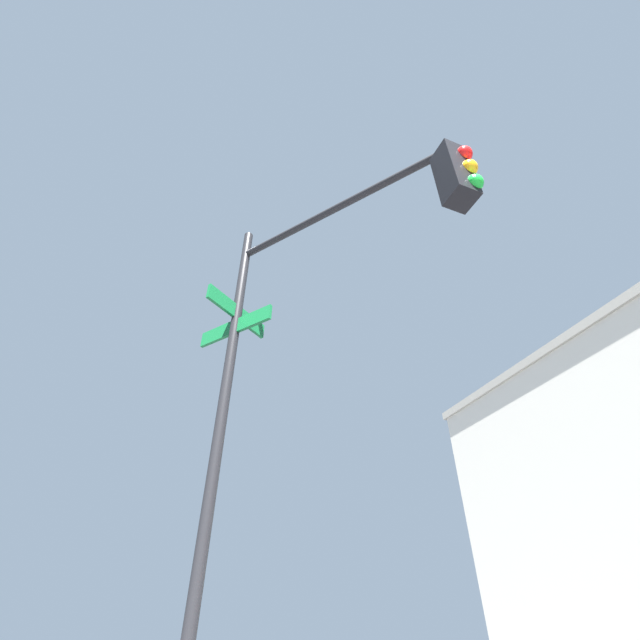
% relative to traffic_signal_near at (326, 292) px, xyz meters
% --- Properties ---
extents(traffic_signal_near, '(3.03, 2.25, 5.80)m').
position_rel_traffic_signal_near_xyz_m(traffic_signal_near, '(0.00, 0.00, 0.00)').
color(traffic_signal_near, black).
rests_on(traffic_signal_near, ground_plane).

